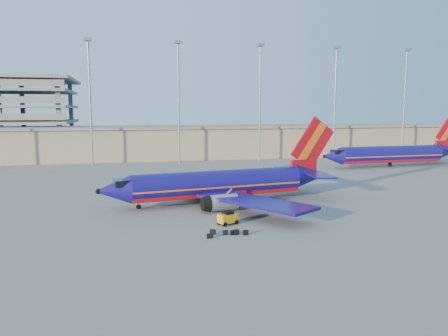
{
  "coord_description": "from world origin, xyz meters",
  "views": [
    {
      "loc": [
        -17.11,
        -57.7,
        12.87
      ],
      "look_at": [
        -2.81,
        6.55,
        4.0
      ],
      "focal_mm": 35.0,
      "sensor_mm": 36.0,
      "label": 1
    }
  ],
  "objects": [
    {
      "name": "terminal_building",
      "position": [
        10.0,
        58.0,
        4.32
      ],
      "size": [
        122.0,
        16.0,
        8.5
      ],
      "color": "gray",
      "rests_on": "ground"
    },
    {
      "name": "light_mast_row",
      "position": [
        5.0,
        46.0,
        17.55
      ],
      "size": [
        101.6,
        1.6,
        28.65
      ],
      "color": "gray",
      "rests_on": "ground"
    },
    {
      "name": "aircraft_second",
      "position": [
        41.81,
        29.8,
        2.82
      ],
      "size": [
        36.33,
        14.13,
        12.3
      ],
      "rotation": [
        0.0,
        0.0,
        0.05
      ],
      "color": "navy",
      "rests_on": "ground"
    },
    {
      "name": "ground",
      "position": [
        0.0,
        0.0,
        0.0
      ],
      "size": [
        220.0,
        220.0,
        0.0
      ],
      "primitive_type": "plane",
      "color": "slate",
      "rests_on": "ground"
    },
    {
      "name": "aircraft_main",
      "position": [
        -4.24,
        0.63,
        2.53
      ],
      "size": [
        34.85,
        33.28,
        11.85
      ],
      "rotation": [
        0.0,
        0.0,
        0.16
      ],
      "color": "navy",
      "rests_on": "ground"
    },
    {
      "name": "luggage_pile",
      "position": [
        -7.19,
        -15.14,
        0.23
      ],
      "size": [
        4.42,
        1.78,
        0.5
      ],
      "color": "black",
      "rests_on": "ground"
    },
    {
      "name": "baggage_tug",
      "position": [
        -6.32,
        -11.14,
        0.8
      ],
      "size": [
        2.46,
        2.03,
        1.53
      ],
      "rotation": [
        0.0,
        0.0,
        0.42
      ],
      "color": "orange",
      "rests_on": "ground"
    }
  ]
}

